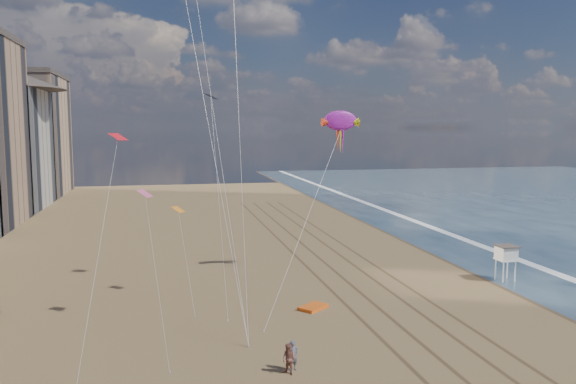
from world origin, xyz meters
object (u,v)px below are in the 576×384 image
Objects in this scene: grounded_kite at (313,307)px; show_kite at (340,121)px; kite_flyer_b at (289,359)px; kite_flyer_a at (293,356)px; lifeguard_stand at (506,254)px.

show_kite reaches higher than grounded_kite.
grounded_kite is 12.60m from kite_flyer_b.
kite_flyer_a is 0.58m from kite_flyer_b.
lifeguard_stand reaches higher than kite_flyer_b.
grounded_kite is at bearing 47.75° from kite_flyer_a.
grounded_kite is (-20.66, -4.34, -2.57)m from lifeguard_stand.
lifeguard_stand reaches higher than kite_flyer_a.
show_kite is 12.20× the size of kite_flyer_a.
show_kite is at bearing 23.87° from grounded_kite.
kite_flyer_a is at bearing -148.06° from lifeguard_stand.
show_kite is at bearing 44.25° from kite_flyer_a.
kite_flyer_b is (-10.08, -21.81, -14.64)m from show_kite.
lifeguard_stand is 30.02m from kite_flyer_b.
show_kite is 28.14m from kite_flyer_b.
kite_flyer_a is (-24.96, -15.56, -1.75)m from lifeguard_stand.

